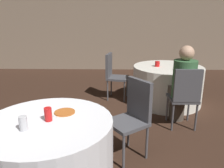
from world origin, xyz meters
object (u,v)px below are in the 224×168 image
Objects in this scene: table_far at (167,85)px; chair_far_south at (185,93)px; chair_near_northeast at (133,112)px; chair_far_west at (113,72)px; pizza_plate_near at (65,113)px; person_green_jacket at (182,85)px; soda_can_red at (48,114)px; soda_can_silver at (23,123)px; bottle_far at (186,64)px; table_near at (51,156)px.

table_far is 1.41× the size of chair_far_south.
chair_far_west is at bearing -28.30° from chair_near_northeast.
table_far is 1.09m from chair_far_west.
table_far is at bearing 90.00° from chair_far_west.
chair_far_west is at bearing 79.87° from pizza_plate_near.
chair_far_south is (1.06, -1.28, 0.00)m from chair_far_west.
soda_can_red is (-1.59, -1.40, 0.16)m from person_green_jacket.
person_green_jacket is at bearing -80.00° from chair_near_northeast.
bottle_far is at bearing 47.41° from soda_can_silver.
table_far is at bearing 90.00° from person_green_jacket.
person_green_jacket is at bearing 40.14° from pizza_plate_near.
table_near is 2.68m from bottle_far.
chair_near_northeast is 7.61× the size of soda_can_silver.
table_far is 1.41× the size of chair_near_northeast.
table_near is 5.07× the size of pizza_plate_near.
bottle_far is at bearing 46.47° from pizza_plate_near.
chair_near_northeast is 1.23m from soda_can_silver.
table_far is 2.64m from pizza_plate_near.
chair_far_south is (1.60, 1.25, 0.19)m from table_near.
chair_near_northeast is at bearing -126.42° from bottle_far.
table_near is 4.54× the size of bottle_far.
table_far is 0.66m from bottle_far.
pizza_plate_near is 0.42m from soda_can_silver.
table_near is 9.55× the size of soda_can_silver.
soda_can_silver is (-1.73, -1.42, 0.23)m from chair_far_south.
table_far is at bearing 55.56° from table_near.
soda_can_silver is at bearing -141.12° from chair_far_south.
person_green_jacket is (1.60, 1.41, 0.26)m from table_near.
chair_near_northeast is at bearing 19.07° from chair_far_west.
chair_far_south is at bearing -90.00° from person_green_jacket.
person_green_jacket is 5.35× the size of pizza_plate_near.
table_far is 0.95m from person_green_jacket.
chair_near_northeast reaches higher than table_near.
pizza_plate_near is (-1.48, -1.25, 0.10)m from person_green_jacket.
pizza_plate_near is 2.43m from bottle_far.
chair_far_south is at bearing -89.52° from table_far.
bottle_far is at bearing 47.03° from table_near.
chair_far_west is 0.76× the size of person_green_jacket.
chair_far_south is 0.76× the size of person_green_jacket.
person_green_jacket is at bearing -89.52° from table_far.
table_near is 1.26× the size of chair_near_northeast.
table_near is at bearing -142.47° from chair_far_south.
table_near is 2.81m from table_far.
table_near is 9.55× the size of soda_can_red.
pizza_plate_near is at bearing -140.34° from person_green_jacket.
table_near is 2.59m from chair_far_west.
table_far is at bearing -60.44° from chair_near_northeast.
pizza_plate_near is at bearing -133.53° from bottle_far.
chair_far_west is 3.62× the size of bottle_far.
bottle_far reaches higher than soda_can_red.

